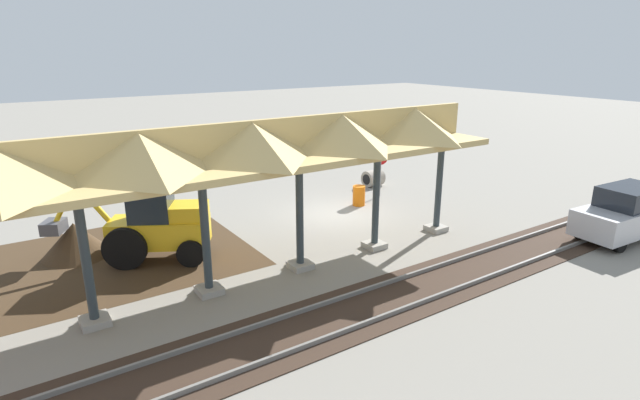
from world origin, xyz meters
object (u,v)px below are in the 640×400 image
object	(u,v)px
stop_sign	(381,162)
traffic_barrel	(359,196)
distant_parked_car	(626,213)
backhoe	(154,224)
concrete_pipe	(373,178)

from	to	relation	value
stop_sign	traffic_barrel	distance (m)	2.18
distant_parked_car	backhoe	bearing A→B (deg)	-27.17
distant_parked_car	traffic_barrel	size ratio (longest dim) A/B	4.78
backhoe	traffic_barrel	distance (m)	9.45
backhoe	distant_parked_car	world-z (taller)	backhoe
stop_sign	concrete_pipe	size ratio (longest dim) A/B	2.28
backhoe	distant_parked_car	xyz separation A→B (m)	(-15.06, 7.73, -0.28)
stop_sign	distant_parked_car	distance (m)	10.12
concrete_pipe	distant_parked_car	world-z (taller)	distant_parked_car
concrete_pipe	traffic_barrel	xyz separation A→B (m)	(2.64, 2.18, 0.03)
concrete_pipe	distant_parked_car	bearing A→B (deg)	105.71
distant_parked_car	traffic_barrel	bearing A→B (deg)	-56.80
concrete_pipe	distant_parked_car	distance (m)	11.33
traffic_barrel	distant_parked_car	bearing A→B (deg)	123.20
backhoe	concrete_pipe	world-z (taller)	backhoe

